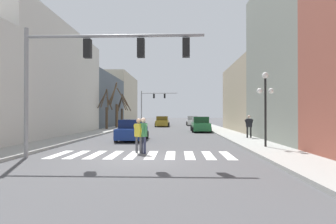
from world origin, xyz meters
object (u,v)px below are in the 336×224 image
Objects in this scene: pedestrian_near_right_corner at (139,133)px; street_tree_left_near at (116,107)px; traffic_signal_near at (94,60)px; car_parked_left_mid at (162,122)px; car_parked_left_far at (192,121)px; street_lamp_right_corner at (265,94)px; pedestrian_waiting_at_curb at (249,124)px; traffic_signal_far at (152,100)px; car_parked_right_mid at (132,130)px; pedestrian_on_left_sidewalk at (143,132)px; street_tree_right_mid at (122,111)px; car_parked_right_far at (200,125)px; street_tree_right_far at (106,110)px.

street_tree_left_near is (-6.47, 22.38, 1.88)m from pedestrian_near_right_corner.
car_parked_left_mid is at bearing 87.42° from traffic_signal_near.
car_parked_left_far is at bearing 131.84° from car_parked_left_mid.
street_lamp_right_corner reaches higher than pedestrian_waiting_at_curb.
street_tree_left_near reaches higher than traffic_signal_far.
pedestrian_on_left_sidewalk is (1.66, -6.44, 0.32)m from car_parked_right_mid.
pedestrian_near_right_corner is 0.35× the size of street_tree_right_mid.
car_parked_left_far is at bearing 167.17° from car_parked_right_mid.
street_lamp_right_corner is at bearing 15.53° from car_parked_left_mid.
street_tree_right_mid is at bearing -21.63° from pedestrian_on_left_sidewalk.
traffic_signal_far is 9.07m from car_parked_left_far.
traffic_signal_near is at bearing 160.59° from car_parked_right_far.
car_parked_left_mid is at bearing -49.62° from pedestrian_near_right_corner.
car_parked_right_far is at bearing -66.00° from pedestrian_near_right_corner.
street_tree_left_near reaches higher than street_tree_right_far.
street_tree_left_near is (-3.57, -13.48, -1.66)m from traffic_signal_far.
street_tree_right_far is (-14.11, 11.40, 1.29)m from pedestrian_waiting_at_curb.
car_parked_left_far is (6.24, 33.75, -3.63)m from traffic_signal_near.
car_parked_right_far is at bearing -179.99° from car_parked_left_far.
car_parked_left_mid is (-4.91, -4.40, 0.00)m from car_parked_left_far.
car_parked_left_far is at bearing 94.40° from street_lamp_right_corner.
car_parked_left_far is at bearing -43.29° from pedestrian_on_left_sidewalk.
street_tree_right_mid is (-11.03, 10.59, 1.61)m from car_parked_right_far.
street_tree_right_mid is 0.80× the size of street_tree_left_near.
street_tree_left_near is at bearing 122.69° from street_lamp_right_corner.
pedestrian_near_right_corner is 23.38m from street_tree_left_near.
traffic_signal_far reaches higher than car_parked_right_far.
pedestrian_waiting_at_curb is (9.15, 8.62, -3.22)m from traffic_signal_near.
street_lamp_right_corner is at bearing -61.94° from street_tree_right_mid.
traffic_signal_near is 4.71× the size of pedestrian_waiting_at_curb.
car_parked_left_mid is 2.71× the size of pedestrian_on_left_sidewalk.
street_tree_right_far is (-5.31, 12.13, 1.73)m from car_parked_right_mid.
traffic_signal_far is 29.79m from car_parked_right_mid.
car_parked_right_mid is 13.36m from street_tree_right_far.
street_lamp_right_corner is at bearing -170.80° from car_parked_right_far.
traffic_signal_near is 4.15m from pedestrian_on_left_sidewalk.
car_parked_left_far is at bearing 79.53° from traffic_signal_near.
pedestrian_waiting_at_curb is 24.14m from street_tree_right_mid.
street_tree_left_near is at bearing -48.03° from car_parked_left_mid.
car_parked_left_far is 2.49× the size of pedestrian_waiting_at_curb.
street_tree_right_far reaches higher than car_parked_right_mid.
street_lamp_right_corner is 0.86× the size of car_parked_left_mid.
street_tree_right_mid is at bearing -36.78° from pedestrian_near_right_corner.
street_tree_right_far is (-11.20, 2.32, 1.68)m from car_parked_right_far.
car_parked_right_far is (4.92, -11.64, 0.02)m from car_parked_left_mid.
car_parked_left_mid is at bearing 9.75° from street_tree_right_mid.
pedestrian_waiting_at_curb is at bearing -47.84° from street_tree_left_near.
street_tree_left_near reaches higher than car_parked_left_far.
street_lamp_right_corner is at bearing -51.14° from street_tree_right_far.
street_tree_right_mid is at bearing 46.16° from car_parked_right_far.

